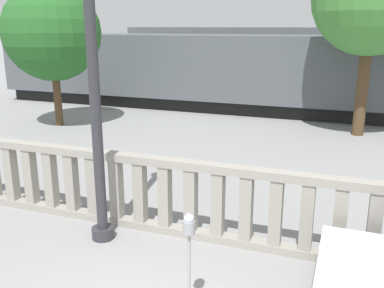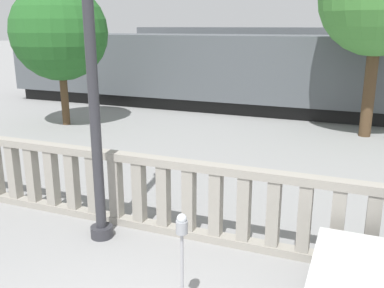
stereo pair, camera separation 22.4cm
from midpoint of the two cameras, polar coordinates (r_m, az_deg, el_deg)
balustrade at (r=7.37m, az=2.26°, el=-7.72°), size 13.70×0.24×1.40m
lamppost at (r=7.01m, az=-12.44°, el=11.80°), size 0.39×0.39×6.30m
parking_meter at (r=5.38m, az=-0.14°, el=-12.27°), size 0.15×0.15×1.40m
train_near at (r=18.82m, az=7.13°, el=9.62°), size 21.96×3.11×3.81m
train_far at (r=26.98m, az=19.93°, el=10.87°), size 25.31×3.18×4.09m
tree_right at (r=16.41m, az=-16.88°, el=14.04°), size 3.44×3.44×5.09m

